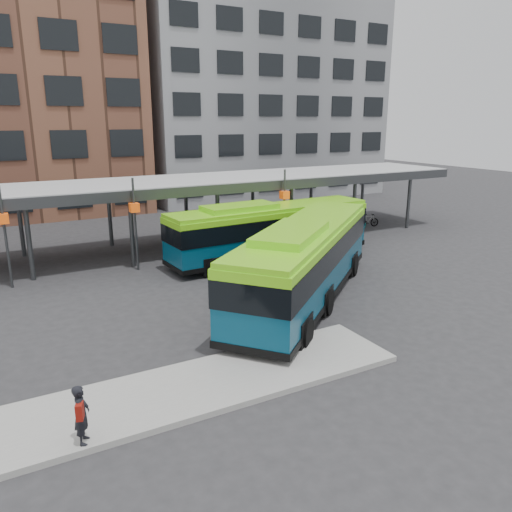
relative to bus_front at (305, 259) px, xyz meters
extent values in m
plane|color=#28282B|center=(-2.07, -1.71, -1.87)|extent=(120.00, 120.00, 0.00)
cube|color=gray|center=(-7.57, -4.71, -1.78)|extent=(14.00, 3.00, 0.18)
cube|color=#999B9E|center=(-2.07, 11.29, 2.13)|extent=(40.00, 6.00, 0.35)
cube|color=#383A3D|center=(-2.07, 8.29, 1.98)|extent=(40.00, 0.15, 0.55)
cylinder|color=#383A3D|center=(-10.07, 8.79, 0.03)|extent=(0.24, 0.24, 3.80)
cylinder|color=#383A3D|center=(-10.07, 13.79, 0.03)|extent=(0.24, 0.24, 3.80)
cylinder|color=#383A3D|center=(-5.07, 8.79, 0.03)|extent=(0.24, 0.24, 3.80)
cylinder|color=#383A3D|center=(-5.07, 13.79, 0.03)|extent=(0.24, 0.24, 3.80)
cylinder|color=#383A3D|center=(-0.07, 8.79, 0.03)|extent=(0.24, 0.24, 3.80)
cylinder|color=#383A3D|center=(-0.07, 13.79, 0.03)|extent=(0.24, 0.24, 3.80)
cylinder|color=#383A3D|center=(4.93, 8.79, 0.03)|extent=(0.24, 0.24, 3.80)
cylinder|color=#383A3D|center=(4.93, 13.79, 0.03)|extent=(0.24, 0.24, 3.80)
cylinder|color=#383A3D|center=(9.93, 8.79, 0.03)|extent=(0.24, 0.24, 3.80)
cylinder|color=#383A3D|center=(9.93, 13.79, 0.03)|extent=(0.24, 0.24, 3.80)
cylinder|color=#383A3D|center=(14.93, 8.79, 0.03)|extent=(0.24, 0.24, 3.80)
cylinder|color=#383A3D|center=(14.93, 13.79, 0.03)|extent=(0.24, 0.24, 3.80)
cylinder|color=#383A3D|center=(-11.07, 7.99, 0.53)|extent=(0.12, 0.12, 4.80)
cube|color=#DB4A0C|center=(-11.07, 7.99, 1.43)|extent=(0.45, 0.45, 0.45)
cylinder|color=#383A3D|center=(-5.07, 7.99, 0.53)|extent=(0.12, 0.12, 4.80)
cube|color=#DB4A0C|center=(-5.07, 7.99, 1.43)|extent=(0.45, 0.45, 0.45)
cylinder|color=#383A3D|center=(3.93, 7.99, 0.53)|extent=(0.12, 0.12, 4.80)
cube|color=#DB4A0C|center=(3.93, 7.99, 1.43)|extent=(0.45, 0.45, 0.45)
cube|color=slate|center=(13.93, 30.29, 8.13)|extent=(24.00, 14.00, 20.00)
cube|color=navy|center=(0.04, 0.03, -0.14)|extent=(11.68, 10.40, 2.70)
cube|color=black|center=(0.04, 0.03, 0.40)|extent=(11.77, 10.49, 1.03)
cube|color=#75D716|center=(0.04, 0.03, 1.32)|extent=(11.61, 10.32, 0.22)
cube|color=#75D716|center=(-1.62, -1.36, 1.53)|extent=(4.57, 4.27, 0.38)
cube|color=black|center=(0.04, 0.03, -1.36)|extent=(11.78, 10.50, 0.26)
cylinder|color=black|center=(4.20, 1.80, -1.33)|extent=(1.04, 0.94, 1.08)
cylinder|color=black|center=(2.51, 3.82, -1.33)|extent=(1.04, 0.94, 1.08)
cylinder|color=black|center=(-0.11, -1.81, -1.33)|extent=(1.04, 0.94, 1.08)
cylinder|color=black|center=(-1.80, 0.21, -1.33)|extent=(1.04, 0.94, 1.08)
cylinder|color=black|center=(-2.59, -3.89, -1.33)|extent=(1.04, 0.94, 1.08)
cylinder|color=black|center=(-4.29, -1.87, -1.33)|extent=(1.04, 0.94, 1.08)
cube|color=navy|center=(2.05, 6.39, -0.29)|extent=(11.99, 3.17, 2.47)
cube|color=black|center=(2.05, 6.39, 0.20)|extent=(12.04, 3.23, 0.94)
cube|color=#75D716|center=(2.05, 6.39, 1.04)|extent=(11.98, 3.07, 0.20)
cube|color=#75D716|center=(0.08, 6.28, 1.24)|extent=(4.05, 2.01, 0.35)
cube|color=black|center=(2.05, 6.39, -1.41)|extent=(12.05, 3.23, 0.24)
cylinder|color=black|center=(6.07, 5.43, -1.38)|extent=(1.00, 0.35, 0.99)
cylinder|color=black|center=(5.93, 7.83, -1.38)|extent=(1.00, 0.35, 0.99)
cylinder|color=black|center=(0.94, 5.12, -1.38)|extent=(1.00, 0.35, 0.99)
cylinder|color=black|center=(0.80, 7.53, -1.38)|extent=(1.00, 0.35, 0.99)
cylinder|color=black|center=(-2.02, 4.94, -1.38)|extent=(1.00, 0.35, 0.99)
cylinder|color=black|center=(-2.16, 7.35, -1.38)|extent=(1.00, 0.35, 0.99)
imported|color=black|center=(-10.36, -5.91, -0.94)|extent=(0.52, 0.63, 1.50)
cube|color=maroon|center=(-10.42, -6.08, -0.74)|extent=(0.24, 0.32, 0.40)
imported|color=slate|center=(8.94, 10.19, -1.39)|extent=(1.95, 1.15, 0.97)
imported|color=slate|center=(9.83, 10.07, -1.36)|extent=(1.78, 0.77, 1.03)
imported|color=slate|center=(10.30, 9.97, -1.40)|extent=(1.85, 0.83, 0.94)
imported|color=slate|center=(11.13, 10.47, -1.35)|extent=(1.80, 0.93, 1.04)
imported|color=slate|center=(11.40, 10.01, -1.44)|extent=(1.70, 0.75, 0.87)
imported|color=slate|center=(12.76, 10.47, -1.39)|extent=(1.66, 0.86, 0.96)
camera|label=1|loc=(-11.74, -16.95, 5.80)|focal=35.00mm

